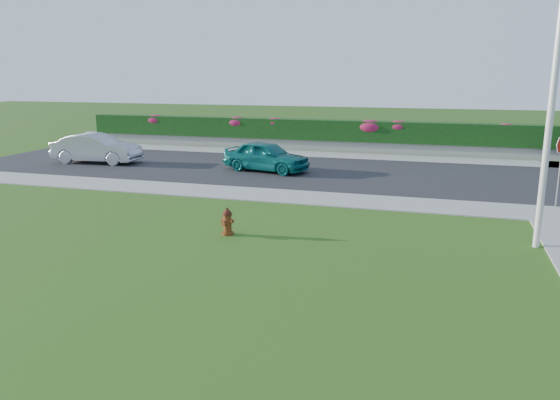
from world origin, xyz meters
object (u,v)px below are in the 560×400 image
(fire_hydrant, at_px, (227,222))
(sedan_teal, at_px, (266,156))
(sedan_silver, at_px, (97,148))
(utility_pole, at_px, (550,115))

(fire_hydrant, bearing_deg, sedan_teal, 119.58)
(fire_hydrant, distance_m, sedan_silver, 13.74)
(sedan_teal, bearing_deg, utility_pole, -116.24)
(utility_pole, bearing_deg, sedan_silver, 156.46)
(sedan_teal, height_order, utility_pole, utility_pole)
(fire_hydrant, relative_size, sedan_teal, 0.19)
(sedan_silver, bearing_deg, sedan_teal, -92.71)
(fire_hydrant, height_order, utility_pole, utility_pole)
(utility_pole, bearing_deg, sedan_teal, 140.23)
(fire_hydrant, bearing_deg, utility_pole, 26.74)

